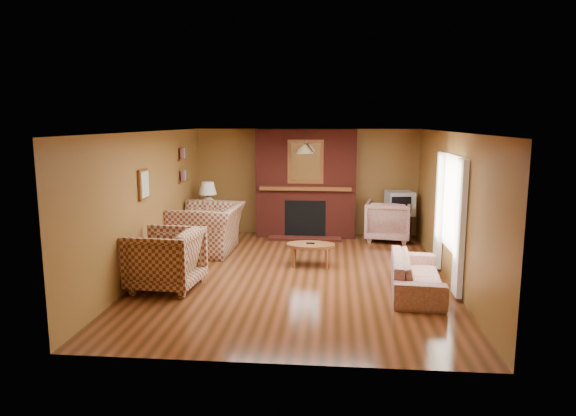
# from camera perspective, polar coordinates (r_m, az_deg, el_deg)

# --- Properties ---
(floor) EXTENTS (6.50, 6.50, 0.00)m
(floor) POSITION_cam_1_polar(r_m,az_deg,el_deg) (8.77, 0.85, -7.42)
(floor) COLOR #42230E
(floor) RESTS_ON ground
(ceiling) EXTENTS (6.50, 6.50, 0.00)m
(ceiling) POSITION_cam_1_polar(r_m,az_deg,el_deg) (8.38, 0.89, 8.47)
(ceiling) COLOR white
(ceiling) RESTS_ON wall_back
(wall_back) EXTENTS (6.50, 0.00, 6.50)m
(wall_back) POSITION_cam_1_polar(r_m,az_deg,el_deg) (11.70, 2.08, 2.90)
(wall_back) COLOR olive
(wall_back) RESTS_ON floor
(wall_front) EXTENTS (6.50, 0.00, 6.50)m
(wall_front) POSITION_cam_1_polar(r_m,az_deg,el_deg) (5.33, -1.79, -5.27)
(wall_front) COLOR olive
(wall_front) RESTS_ON floor
(wall_left) EXTENTS (0.00, 6.50, 6.50)m
(wall_left) POSITION_cam_1_polar(r_m,az_deg,el_deg) (9.03, -15.15, 0.57)
(wall_left) COLOR olive
(wall_left) RESTS_ON floor
(wall_right) EXTENTS (0.00, 6.50, 6.50)m
(wall_right) POSITION_cam_1_polar(r_m,az_deg,el_deg) (8.67, 17.58, 0.09)
(wall_right) COLOR olive
(wall_right) RESTS_ON floor
(fireplace) EXTENTS (2.20, 0.82, 2.40)m
(fireplace) POSITION_cam_1_polar(r_m,az_deg,el_deg) (11.44, 2.01, 2.66)
(fireplace) COLOR #561B13
(fireplace) RESTS_ON floor
(window_right) EXTENTS (0.10, 1.85, 2.00)m
(window_right) POSITION_cam_1_polar(r_m,az_deg,el_deg) (8.48, 17.52, -0.62)
(window_right) COLOR beige
(window_right) RESTS_ON wall_right
(bookshelf) EXTENTS (0.09, 0.55, 0.71)m
(bookshelf) POSITION_cam_1_polar(r_m,az_deg,el_deg) (10.75, -11.47, 4.61)
(bookshelf) COLOR brown
(bookshelf) RESTS_ON wall_left
(botanical_print) EXTENTS (0.05, 0.40, 0.50)m
(botanical_print) POSITION_cam_1_polar(r_m,az_deg,el_deg) (8.69, -15.73, 2.53)
(botanical_print) COLOR brown
(botanical_print) RESTS_ON wall_left
(pendant_light) EXTENTS (0.36, 0.36, 0.48)m
(pendant_light) POSITION_cam_1_polar(r_m,az_deg,el_deg) (10.69, 1.83, 6.57)
(pendant_light) COLOR black
(pendant_light) RESTS_ON ceiling
(plaid_loveseat) EXTENTS (1.31, 1.49, 0.94)m
(plaid_loveseat) POSITION_cam_1_polar(r_m,az_deg,el_deg) (10.26, -8.91, -2.29)
(plaid_loveseat) COLOR maroon
(plaid_loveseat) RESTS_ON floor
(plaid_armchair) EXTENTS (1.11, 1.09, 0.94)m
(plaid_armchair) POSITION_cam_1_polar(r_m,az_deg,el_deg) (8.17, -13.48, -5.55)
(plaid_armchair) COLOR maroon
(plaid_armchair) RESTS_ON floor
(floral_sofa) EXTENTS (0.88, 1.92, 0.54)m
(floral_sofa) POSITION_cam_1_polar(r_m,az_deg,el_deg) (8.11, 14.09, -7.12)
(floral_sofa) COLOR #C3B197
(floral_sofa) RESTS_ON floor
(floral_armchair) EXTENTS (1.08, 1.10, 0.87)m
(floral_armchair) POSITION_cam_1_polar(r_m,az_deg,el_deg) (11.35, 11.07, -1.38)
(floral_armchair) COLOR #C3B197
(floral_armchair) RESTS_ON floor
(coffee_table) EXTENTS (0.87, 0.54, 0.43)m
(coffee_table) POSITION_cam_1_polar(r_m,az_deg,el_deg) (9.20, 2.51, -4.30)
(coffee_table) COLOR brown
(coffee_table) RESTS_ON floor
(side_table) EXTENTS (0.50, 0.50, 0.64)m
(side_table) POSITION_cam_1_polar(r_m,az_deg,el_deg) (11.37, -8.80, -1.91)
(side_table) COLOR brown
(side_table) RESTS_ON floor
(table_lamp) EXTENTS (0.39, 0.39, 0.64)m
(table_lamp) POSITION_cam_1_polar(r_m,az_deg,el_deg) (11.26, -8.89, 1.46)
(table_lamp) COLOR white
(table_lamp) RESTS_ON side_table
(tv_stand) EXTENTS (0.55, 0.50, 0.56)m
(tv_stand) POSITION_cam_1_polar(r_m,az_deg,el_deg) (11.48, 12.21, -2.10)
(tv_stand) COLOR black
(tv_stand) RESTS_ON floor
(crt_tv) EXTENTS (0.63, 0.63, 0.51)m
(crt_tv) POSITION_cam_1_polar(r_m,az_deg,el_deg) (11.38, 12.31, 0.53)
(crt_tv) COLOR #A3A6AB
(crt_tv) RESTS_ON tv_stand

